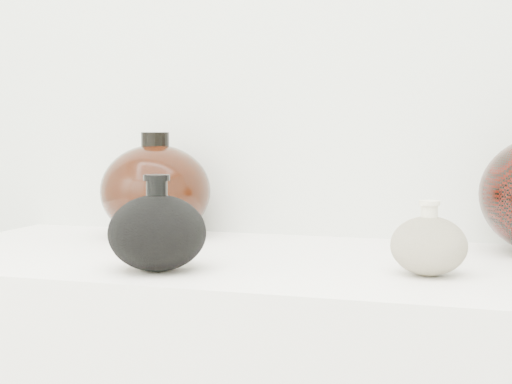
% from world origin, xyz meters
% --- Properties ---
extents(black_gourd_vase, '(0.17, 0.17, 0.14)m').
position_xyz_m(black_gourd_vase, '(-0.14, 0.80, 0.95)').
color(black_gourd_vase, black).
rests_on(black_gourd_vase, display_counter).
extents(cream_gourd_vase, '(0.13, 0.13, 0.10)m').
position_xyz_m(cream_gourd_vase, '(0.23, 0.88, 0.94)').
color(cream_gourd_vase, beige).
rests_on(cream_gourd_vase, display_counter).
extents(left_round_pot, '(0.27, 0.27, 0.20)m').
position_xyz_m(left_round_pot, '(-0.28, 1.09, 0.99)').
color(left_round_pot, black).
rests_on(left_round_pot, display_counter).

